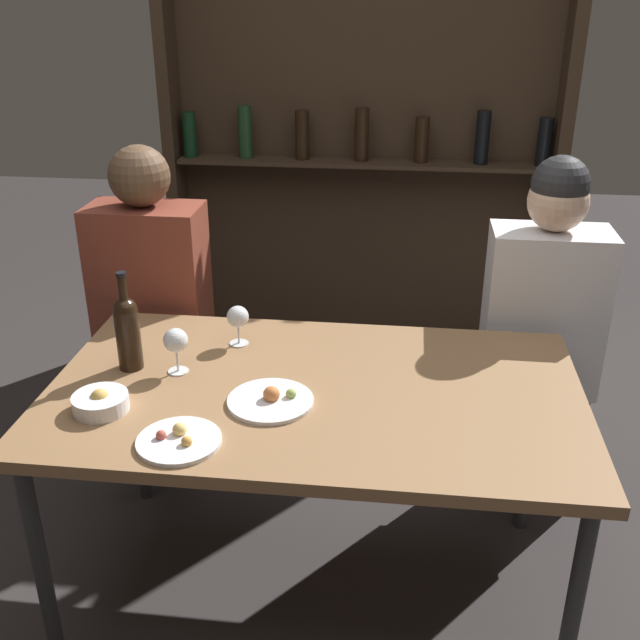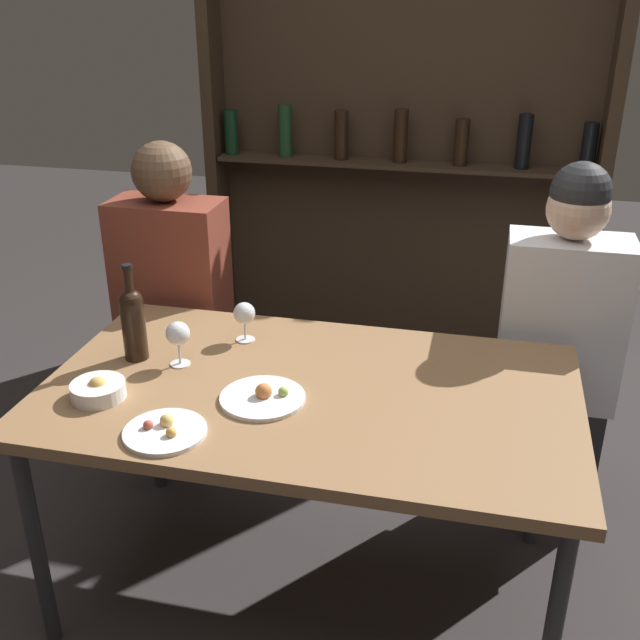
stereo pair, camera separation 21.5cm
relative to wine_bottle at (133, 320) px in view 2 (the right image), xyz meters
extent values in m
plane|color=#332D2D|center=(0.55, -0.06, -0.86)|extent=(10.00, 10.00, 0.00)
cube|color=olive|center=(0.55, -0.06, -0.14)|extent=(1.50, 0.88, 0.04)
cylinder|color=#2D2D30|center=(-0.14, -0.44, -0.51)|extent=(0.04, 0.04, 0.70)
cylinder|color=#2D2D30|center=(1.24, -0.44, -0.51)|extent=(0.04, 0.04, 0.70)
cylinder|color=#2D2D30|center=(-0.14, 0.32, -0.51)|extent=(0.04, 0.04, 0.70)
cylinder|color=#2D2D30|center=(1.24, 0.32, -0.51)|extent=(0.04, 0.04, 0.70)
cube|color=#38281C|center=(0.55, 1.88, 0.26)|extent=(1.89, 0.02, 2.23)
cube|color=#38281C|center=(-0.39, 1.78, 0.26)|extent=(0.06, 0.18, 2.23)
cube|color=#38281C|center=(1.49, 1.78, 0.26)|extent=(0.06, 0.18, 2.23)
cube|color=#38281C|center=(0.55, 1.78, 0.09)|extent=(1.81, 0.18, 0.02)
cylinder|color=black|center=(-0.30, 1.77, 0.21)|extent=(0.07, 0.07, 0.22)
cylinder|color=#19381E|center=(-0.02, 1.78, 0.23)|extent=(0.07, 0.07, 0.25)
cylinder|color=black|center=(0.26, 1.78, 0.22)|extent=(0.07, 0.07, 0.24)
cylinder|color=black|center=(0.55, 1.78, 0.23)|extent=(0.07, 0.07, 0.25)
cylinder|color=black|center=(0.84, 1.78, 0.21)|extent=(0.07, 0.07, 0.22)
cylinder|color=black|center=(1.13, 1.78, 0.23)|extent=(0.07, 0.07, 0.25)
cylinder|color=black|center=(1.41, 1.78, 0.21)|extent=(0.07, 0.07, 0.22)
cylinder|color=black|center=(0.00, 0.00, -0.03)|extent=(0.07, 0.07, 0.19)
sphere|color=black|center=(0.00, 0.00, 0.06)|extent=(0.07, 0.07, 0.07)
cylinder|color=black|center=(0.00, 0.00, 0.11)|extent=(0.03, 0.03, 0.10)
cylinder|color=black|center=(0.00, 0.00, 0.17)|extent=(0.03, 0.03, 0.01)
cylinder|color=silver|center=(0.28, 0.19, -0.12)|extent=(0.06, 0.06, 0.00)
cylinder|color=silver|center=(0.28, 0.19, -0.09)|extent=(0.01, 0.01, 0.07)
sphere|color=silver|center=(0.28, 0.19, -0.03)|extent=(0.07, 0.07, 0.07)
cylinder|color=silver|center=(0.14, -0.01, -0.12)|extent=(0.06, 0.06, 0.00)
cylinder|color=silver|center=(0.14, -0.01, -0.08)|extent=(0.01, 0.01, 0.08)
sphere|color=silver|center=(0.14, -0.01, -0.02)|extent=(0.07, 0.07, 0.07)
cylinder|color=white|center=(0.25, -0.37, -0.12)|extent=(0.21, 0.21, 0.01)
sphere|color=#E5BC66|center=(0.25, -0.34, -0.10)|extent=(0.04, 0.04, 0.04)
sphere|color=#B74C3D|center=(0.21, -0.37, -0.11)|extent=(0.03, 0.03, 0.03)
sphere|color=gold|center=(0.28, -0.39, -0.11)|extent=(0.03, 0.03, 0.03)
cylinder|color=white|center=(0.44, -0.15, -0.12)|extent=(0.23, 0.23, 0.01)
sphere|color=#E5BC66|center=(0.45, -0.15, -0.10)|extent=(0.03, 0.03, 0.03)
sphere|color=#99B256|center=(0.50, -0.13, -0.11)|extent=(0.03, 0.03, 0.03)
sphere|color=#C67038|center=(0.45, -0.15, -0.10)|extent=(0.05, 0.05, 0.05)
cylinder|color=white|center=(0.00, -0.24, -0.10)|extent=(0.15, 0.15, 0.04)
sphere|color=gold|center=(0.00, -0.24, -0.09)|extent=(0.05, 0.05, 0.05)
cube|color=#26262B|center=(-0.12, 0.55, -0.63)|extent=(0.36, 0.22, 0.45)
cube|color=brown|center=(-0.12, 0.55, -0.10)|extent=(0.40, 0.22, 0.61)
sphere|color=brown|center=(-0.12, 0.55, 0.31)|extent=(0.21, 0.21, 0.21)
cube|color=#26262B|center=(1.27, 0.55, -0.63)|extent=(0.36, 0.22, 0.45)
cube|color=white|center=(1.27, 0.55, -0.12)|extent=(0.39, 0.22, 0.58)
sphere|color=beige|center=(1.27, 0.55, 0.27)|extent=(0.20, 0.20, 0.20)
sphere|color=#262628|center=(1.27, 0.55, 0.32)|extent=(0.19, 0.19, 0.19)
camera|label=1|loc=(0.78, -1.87, 0.93)|focal=42.00mm
camera|label=2|loc=(1.00, -1.83, 0.93)|focal=42.00mm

